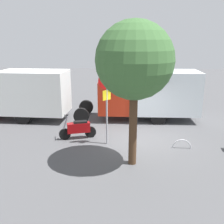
{
  "coord_description": "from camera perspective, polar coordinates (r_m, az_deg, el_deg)",
  "views": [
    {
      "loc": [
        0.66,
        11.67,
        4.77
      ],
      "look_at": [
        1.45,
        -0.18,
        1.33
      ],
      "focal_mm": 41.19,
      "sensor_mm": 36.0,
      "label": 1
    }
  ],
  "objects": [
    {
      "name": "motorcycle",
      "position": [
        12.63,
        -7.49,
        -3.63
      ],
      "size": [
        1.76,
        0.77,
        1.2
      ],
      "rotation": [
        0.0,
        0.0,
        0.31
      ],
      "color": "black",
      "rests_on": "ground"
    },
    {
      "name": "box_truck_near",
      "position": [
        15.38,
        8.05,
        4.16
      ],
      "size": [
        7.27,
        2.33,
        2.92
      ],
      "rotation": [
        0.0,
        0.0,
        0.02
      ],
      "color": "black",
      "rests_on": "ground"
    },
    {
      "name": "box_truck_far",
      "position": [
        16.29,
        -19.9,
        4.03
      ],
      "size": [
        7.24,
        2.4,
        2.93
      ],
      "rotation": [
        0.0,
        0.0,
        -0.03
      ],
      "color": "black",
      "rests_on": "ground"
    },
    {
      "name": "street_tree",
      "position": [
        9.24,
        5.03,
        11.18
      ],
      "size": [
        2.82,
        2.82,
        5.42
      ],
      "color": "#47301E",
      "rests_on": "ground"
    },
    {
      "name": "bike_rack_hoop",
      "position": [
        12.05,
        15.18,
        -7.75
      ],
      "size": [
        0.85,
        0.07,
        0.85
      ],
      "primitive_type": "torus",
      "rotation": [
        1.57,
        0.0,
        -0.02
      ],
      "color": "#B7B7BC",
      "rests_on": "ground"
    },
    {
      "name": "ground_plane",
      "position": [
        12.62,
        6.57,
        -6.14
      ],
      "size": [
        60.0,
        60.0,
        0.0
      ],
      "primitive_type": "plane",
      "color": "#4A4A4D"
    },
    {
      "name": "stop_sign",
      "position": [
        11.41,
        -1.19,
        3.32
      ],
      "size": [
        0.71,
        0.33,
        3.34
      ],
      "color": "#9E9EA3",
      "rests_on": "ground"
    }
  ]
}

